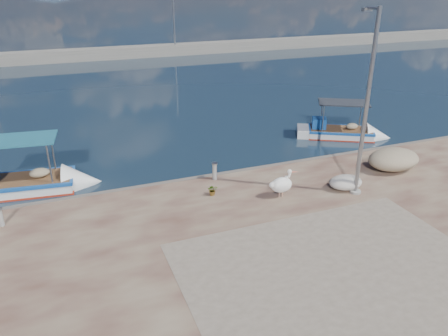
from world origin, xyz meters
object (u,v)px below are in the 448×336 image
boat_right (339,134)px  bollard_near (215,170)px  boat_left (23,186)px  lamp_post (365,112)px  pelican (282,184)px

boat_right → bollard_near: 9.79m
boat_left → lamp_post: size_ratio=0.84×
pelican → lamp_post: lamp_post is taller
boat_right → lamp_post: size_ratio=0.73×
pelican → lamp_post: bearing=-7.8°
boat_left → boat_right: 16.66m
bollard_near → boat_right: bearing=22.8°
boat_right → bollard_near: size_ratio=6.76×
boat_right → pelican: 9.52m
pelican → boat_left: bearing=156.9°
boat_left → bollard_near: size_ratio=7.73×
boat_right → lamp_post: 8.92m
bollard_near → lamp_post: bearing=-33.8°
boat_left → bollard_near: 8.21m
lamp_post → bollard_near: (-4.78, 3.20, -2.89)m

